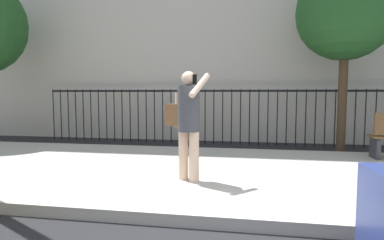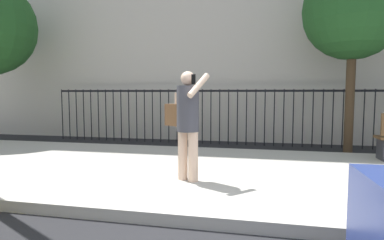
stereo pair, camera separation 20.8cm
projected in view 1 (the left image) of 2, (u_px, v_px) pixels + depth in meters
ground_plane at (239, 232)px, 3.46m from camera, size 60.00×60.00×0.00m
sidewalk at (242, 174)px, 5.62m from camera, size 28.00×4.40×0.15m
iron_fence at (245, 109)px, 9.17m from camera, size 12.03×0.04×1.60m
pedestrian_on_phone at (187, 118)px, 4.90m from camera, size 0.72×0.56×1.67m
street_tree_mid at (346, 12)px, 7.78m from camera, size 2.34×2.34×4.63m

